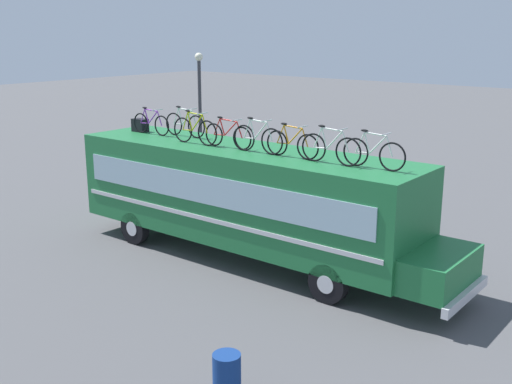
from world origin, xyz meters
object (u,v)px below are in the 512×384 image
(rooftop_bicycle_1, at_px, (151,123))
(rooftop_bicycle_2, at_px, (185,124))
(rooftop_bicycle_7, at_px, (331,148))
(trash_bin, at_px, (227,377))
(rooftop_bicycle_6, at_px, (292,144))
(rooftop_bicycle_3, at_px, (195,130))
(rooftop_bicycle_5, at_px, (258,138))
(rooftop_bicycle_4, at_px, (228,135))
(luggage_bag_1, at_px, (140,125))
(street_lamp, at_px, (200,108))
(bus, at_px, (247,195))
(rooftop_bicycle_8, at_px, (374,153))

(rooftop_bicycle_1, distance_m, rooftop_bicycle_2, 1.21)
(rooftop_bicycle_7, bearing_deg, trash_bin, -75.98)
(trash_bin, bearing_deg, rooftop_bicycle_6, 114.75)
(rooftop_bicycle_7, bearing_deg, rooftop_bicycle_3, -179.11)
(rooftop_bicycle_5, bearing_deg, rooftop_bicycle_3, -177.81)
(rooftop_bicycle_4, bearing_deg, luggage_bag_1, 174.23)
(rooftop_bicycle_7, bearing_deg, street_lamp, 149.99)
(bus, relative_size, street_lamp, 2.18)
(rooftop_bicycle_1, xyz_separation_m, street_lamp, (-2.90, 5.32, -0.26))
(rooftop_bicycle_5, bearing_deg, trash_bin, -56.48)
(rooftop_bicycle_6, bearing_deg, rooftop_bicycle_4, 179.73)
(luggage_bag_1, distance_m, rooftop_bicycle_2, 1.87)
(rooftop_bicycle_5, relative_size, rooftop_bicycle_7, 0.97)
(rooftop_bicycle_6, relative_size, rooftop_bicycle_8, 0.98)
(luggage_bag_1, bearing_deg, rooftop_bicycle_6, -3.86)
(bus, height_order, rooftop_bicycle_8, rooftop_bicycle_8)
(rooftop_bicycle_1, height_order, rooftop_bicycle_6, rooftop_bicycle_6)
(rooftop_bicycle_8, bearing_deg, rooftop_bicycle_5, -177.49)
(rooftop_bicycle_5, xyz_separation_m, rooftop_bicycle_8, (3.41, 0.15, -0.01))
(trash_bin, relative_size, street_lamp, 0.16)
(bus, relative_size, rooftop_bicycle_8, 7.26)
(rooftop_bicycle_3, bearing_deg, rooftop_bicycle_6, 1.97)
(rooftop_bicycle_8, relative_size, street_lamp, 0.30)
(bus, bearing_deg, rooftop_bicycle_2, 171.49)
(luggage_bag_1, bearing_deg, rooftop_bicycle_3, -10.33)
(rooftop_bicycle_2, bearing_deg, street_lamp, 129.22)
(rooftop_bicycle_4, bearing_deg, rooftop_bicycle_1, 175.54)
(rooftop_bicycle_3, bearing_deg, trash_bin, -42.70)
(rooftop_bicycle_2, bearing_deg, rooftop_bicycle_5, -11.09)
(rooftop_bicycle_4, distance_m, rooftop_bicycle_6, 2.22)
(rooftop_bicycle_2, relative_size, rooftop_bicycle_4, 0.99)
(street_lamp, bearing_deg, rooftop_bicycle_3, -47.71)
(bus, relative_size, trash_bin, 13.72)
(rooftop_bicycle_4, bearing_deg, rooftop_bicycle_2, 164.75)
(rooftop_bicycle_1, bearing_deg, luggage_bag_1, 167.80)
(rooftop_bicycle_4, xyz_separation_m, rooftop_bicycle_8, (4.52, 0.11, 0.02))
(bus, xyz_separation_m, rooftop_bicycle_4, (-0.51, -0.21, 1.71))
(rooftop_bicycle_5, distance_m, rooftop_bicycle_6, 1.11)
(luggage_bag_1, relative_size, rooftop_bicycle_7, 0.30)
(bus, xyz_separation_m, rooftop_bicycle_5, (0.59, -0.25, 1.74))
(bus, height_order, rooftop_bicycle_1, rooftop_bicycle_1)
(rooftop_bicycle_1, height_order, rooftop_bicycle_8, rooftop_bicycle_8)
(rooftop_bicycle_2, distance_m, rooftop_bicycle_8, 6.85)
(rooftop_bicycle_6, xyz_separation_m, rooftop_bicycle_7, (1.20, -0.05, 0.02))
(bus, bearing_deg, rooftop_bicycle_8, -1.39)
(rooftop_bicycle_2, xyz_separation_m, rooftop_bicycle_6, (4.53, -0.64, -0.02))
(rooftop_bicycle_1, bearing_deg, trash_bin, -35.52)
(rooftop_bicycle_1, height_order, rooftop_bicycle_3, rooftop_bicycle_3)
(rooftop_bicycle_8, xyz_separation_m, street_lamp, (-10.88, 5.48, -0.28))
(bus, xyz_separation_m, rooftop_bicycle_2, (-2.82, 0.42, 1.74))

